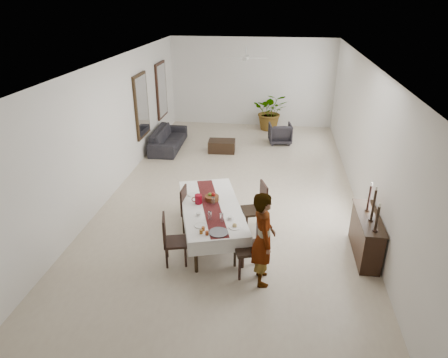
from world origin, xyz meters
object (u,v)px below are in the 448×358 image
woman (263,239)px  sideboard_body (366,236)px  sofa (168,138)px  red_pitcher (198,199)px  dining_table_top (211,207)px

woman → sideboard_body: (1.91, 1.03, -0.45)m
woman → sofa: bearing=17.7°
red_pitcher → dining_table_top: bearing=-14.1°
sofa → dining_table_top: bearing=-157.5°
sideboard_body → woman: bearing=-151.6°
red_pitcher → sideboard_body: size_ratio=0.14×
sideboard_body → sofa: 7.42m
sofa → red_pitcher: bearing=-159.8°
dining_table_top → sofa: bearing=97.2°
red_pitcher → woman: bearing=-43.9°
red_pitcher → sofa: (-1.98, 4.97, -0.51)m
sideboard_body → sofa: bearing=135.0°
woman → red_pitcher: bearing=35.8°
dining_table_top → woman: 1.66m
dining_table_top → sofa: (-2.25, 5.04, -0.38)m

